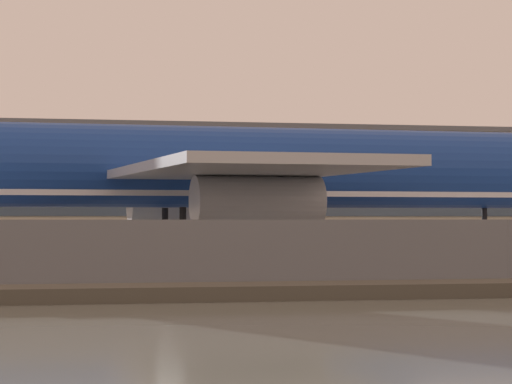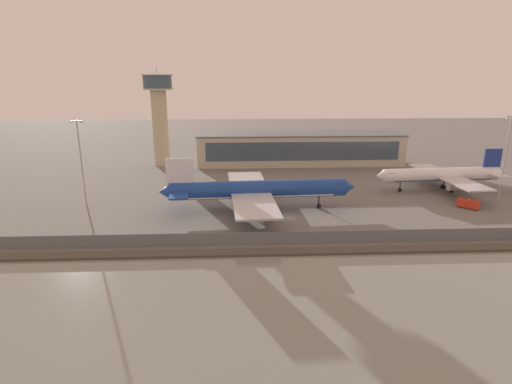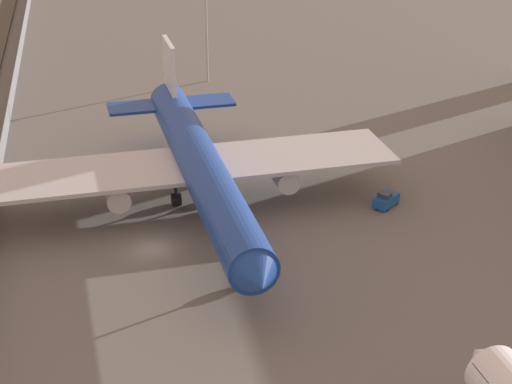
{
  "view_description": "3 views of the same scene",
  "coord_description": "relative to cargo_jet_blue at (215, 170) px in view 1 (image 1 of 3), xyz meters",
  "views": [
    {
      "loc": [
        -19.84,
        -59.77,
        2.68
      ],
      "look_at": [
        -5.09,
        6.06,
        4.14
      ],
      "focal_mm": 85.0,
      "sensor_mm": 36.0,
      "label": 1
    },
    {
      "loc": [
        -12.06,
        -91.07,
        32.29
      ],
      "look_at": [
        -7.02,
        14.56,
        2.4
      ],
      "focal_mm": 28.0,
      "sensor_mm": 36.0,
      "label": 2
    },
    {
      "loc": [
        74.99,
        -4.44,
        41.21
      ],
      "look_at": [
        -1.95,
        10.96,
        4.37
      ],
      "focal_mm": 60.0,
      "sensor_mm": 36.0,
      "label": 3
    }
  ],
  "objects": [
    {
      "name": "ground_plane",
      "position": [
        7.41,
        -6.05,
        -5.32
      ],
      "size": [
        500.0,
        500.0,
        0.0
      ],
      "primitive_type": "plane",
      "color": "#66635E"
    },
    {
      "name": "perimeter_fence",
      "position": [
        7.41,
        -22.05,
        -4.01
      ],
      "size": [
        280.0,
        0.1,
        2.63
      ],
      "color": "slate",
      "rests_on": "ground"
    },
    {
      "name": "cargo_jet_blue",
      "position": [
        0.0,
        0.0,
        0.0
      ],
      "size": [
        50.11,
        43.24,
        13.95
      ],
      "color": "#193D93",
      "rests_on": "ground"
    },
    {
      "name": "baggage_tug",
      "position": [
        2.8,
        19.92,
        -4.52
      ],
      "size": [
        3.3,
        3.47,
        1.8
      ],
      "color": "#19519E",
      "rests_on": "ground"
    },
    {
      "name": "terminal_building",
      "position": [
        20.03,
        58.61,
        0.72
      ],
      "size": [
        79.8,
        18.47,
        12.06
      ],
      "color": "#BCB299",
      "rests_on": "ground"
    }
  ]
}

